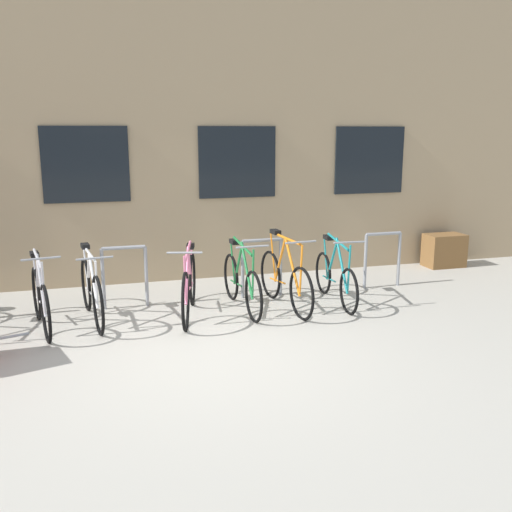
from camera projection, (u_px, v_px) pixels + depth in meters
The scene contains 10 objects.
ground_plane at pixel (204, 350), 6.45m from camera, with size 42.00×42.00×0.00m, color #B2ADA0.
storefront_building at pixel (142, 123), 12.37m from camera, with size 28.00×7.44×5.22m.
bike_rack at pixel (195, 266), 8.18m from camera, with size 6.64×0.05×0.89m.
bicycle_orange at pixel (285, 280), 7.96m from camera, with size 0.44×1.80×1.07m.
bicycle_white at pixel (92, 291), 7.40m from camera, with size 0.44×1.81×0.98m.
bicycle_teal at pixel (335, 278), 8.20m from camera, with size 0.44×1.71×1.01m.
bicycle_silver at pixel (41, 299), 7.08m from camera, with size 0.48×1.65×1.03m.
bicycle_pink at pixel (189, 287), 7.60m from camera, with size 0.58×1.81×1.01m.
bicycle_green at pixel (242, 283), 7.89m from camera, with size 0.44×1.77×1.02m.
planter_box at pixel (444, 250), 10.40m from camera, with size 0.70×0.44×0.60m, color brown.
Camera 1 is at (-1.10, -5.99, 2.44)m, focal length 39.79 mm.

